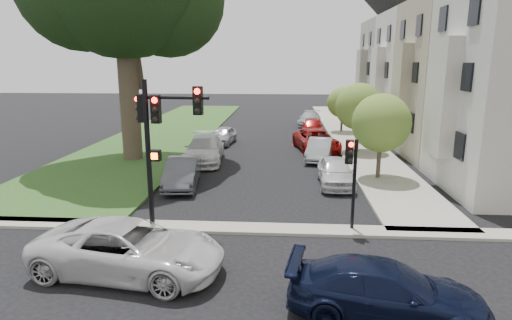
# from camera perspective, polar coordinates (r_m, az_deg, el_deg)

# --- Properties ---
(ground) EXTENTS (140.00, 140.00, 0.00)m
(ground) POSITION_cam_1_polar(r_m,az_deg,el_deg) (14.36, -1.37, -12.36)
(ground) COLOR black
(ground) RESTS_ON ground
(grass_strip) EXTENTS (8.00, 44.00, 0.12)m
(grass_strip) POSITION_cam_1_polar(r_m,az_deg,el_deg) (38.78, -11.48, 3.73)
(grass_strip) COLOR #264A19
(grass_strip) RESTS_ON ground
(sidewalk_right) EXTENTS (3.50, 44.00, 0.12)m
(sidewalk_right) POSITION_cam_1_polar(r_m,az_deg,el_deg) (37.82, 12.25, 3.46)
(sidewalk_right) COLOR gray
(sidewalk_right) RESTS_ON ground
(sidewalk_cross) EXTENTS (60.00, 1.00, 0.12)m
(sidewalk_cross) POSITION_cam_1_polar(r_m,az_deg,el_deg) (16.16, -0.72, -9.13)
(sidewalk_cross) COLOR gray
(sidewalk_cross) RESTS_ON ground
(house_b) EXTENTS (7.70, 7.55, 15.97)m
(house_b) POSITION_cam_1_polar(r_m,az_deg,el_deg) (30.57, 26.17, 13.20)
(house_b) COLOR gray
(house_b) RESTS_ON ground
(house_c) EXTENTS (7.70, 7.55, 15.97)m
(house_c) POSITION_cam_1_polar(r_m,az_deg,el_deg) (37.64, 21.84, 13.31)
(house_c) COLOR beige
(house_c) RESTS_ON ground
(house_d) EXTENTS (7.70, 7.55, 15.97)m
(house_d) POSITION_cam_1_polar(r_m,az_deg,el_deg) (44.85, 18.89, 13.35)
(house_d) COLOR gray
(house_d) RESTS_ON ground
(small_tree_a) EXTENTS (3.04, 3.04, 4.57)m
(small_tree_a) POSITION_cam_1_polar(r_m,az_deg,el_deg) (23.11, 16.35, 4.75)
(small_tree_a) COLOR #33251F
(small_tree_a) RESTS_ON ground
(small_tree_b) EXTENTS (3.18, 3.18, 4.77)m
(small_tree_b) POSITION_cam_1_polar(r_m,az_deg,el_deg) (29.85, 13.57, 6.93)
(small_tree_b) COLOR #33251F
(small_tree_b) RESTS_ON ground
(small_tree_c) EXTENTS (2.67, 2.67, 4.00)m
(small_tree_c) POSITION_cam_1_polar(r_m,az_deg,el_deg) (38.18, 11.45, 7.52)
(small_tree_c) COLOR #33251F
(small_tree_c) RESTS_ON ground
(traffic_signal_main) EXTENTS (2.70, 0.70, 5.53)m
(traffic_signal_main) POSITION_cam_1_polar(r_m,az_deg,el_deg) (16.00, -12.83, 4.30)
(traffic_signal_main) COLOR black
(traffic_signal_main) RESTS_ON ground
(traffic_signal_secondary) EXTENTS (0.46, 0.37, 3.45)m
(traffic_signal_secondary) POSITION_cam_1_polar(r_m,az_deg,el_deg) (15.75, 12.64, -1.05)
(traffic_signal_secondary) COLOR black
(traffic_signal_secondary) RESTS_ON ground
(car_cross_near) EXTENTS (5.94, 3.34, 1.57)m
(car_cross_near) POSITION_cam_1_polar(r_m,az_deg,el_deg) (13.37, -16.55, -11.24)
(car_cross_near) COLOR silver
(car_cross_near) RESTS_ON ground
(car_cross_far) EXTENTS (5.06, 2.72, 1.39)m
(car_cross_far) POSITION_cam_1_polar(r_m,az_deg,el_deg) (11.32, 16.97, -16.40)
(car_cross_far) COLOR black
(car_cross_far) RESTS_ON ground
(car_parked_0) EXTENTS (1.71, 4.18, 1.42)m
(car_parked_0) POSITION_cam_1_polar(r_m,az_deg,el_deg) (21.98, 10.55, -1.54)
(car_parked_0) COLOR silver
(car_parked_0) RESTS_ON ground
(car_parked_1) EXTENTS (2.15, 4.34, 1.37)m
(car_parked_1) POSITION_cam_1_polar(r_m,az_deg,el_deg) (27.51, 8.50, 1.41)
(car_parked_1) COLOR #999BA0
(car_parked_1) RESTS_ON ground
(car_parked_2) EXTENTS (3.42, 5.76, 1.50)m
(car_parked_2) POSITION_cam_1_polar(r_m,az_deg,el_deg) (30.20, 8.05, 2.59)
(car_parked_2) COLOR maroon
(car_parked_2) RESTS_ON ground
(car_parked_3) EXTENTS (2.22, 4.65, 1.53)m
(car_parked_3) POSITION_cam_1_polar(r_m,az_deg,el_deg) (36.33, 7.51, 4.39)
(car_parked_3) COLOR maroon
(car_parked_3) RESTS_ON ground
(car_parked_4) EXTENTS (2.69, 4.84, 1.33)m
(car_parked_4) POSITION_cam_1_polar(r_m,az_deg,el_deg) (42.33, 7.13, 5.48)
(car_parked_4) COLOR #999BA0
(car_parked_4) RESTS_ON ground
(car_parked_5) EXTENTS (1.99, 4.50, 1.44)m
(car_parked_5) POSITION_cam_1_polar(r_m,az_deg,el_deg) (21.71, -9.80, -1.67)
(car_parked_5) COLOR #3F4247
(car_parked_5) RESTS_ON ground
(car_parked_6) EXTENTS (2.68, 5.71, 1.61)m
(car_parked_6) POSITION_cam_1_polar(r_m,az_deg,el_deg) (26.81, -6.92, 1.42)
(car_parked_6) COLOR silver
(car_parked_6) RESTS_ON ground
(car_parked_7) EXTENTS (1.96, 4.01, 1.32)m
(car_parked_7) POSITION_cam_1_polar(r_m,az_deg,el_deg) (32.57, -4.45, 3.27)
(car_parked_7) COLOR #999BA0
(car_parked_7) RESTS_ON ground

